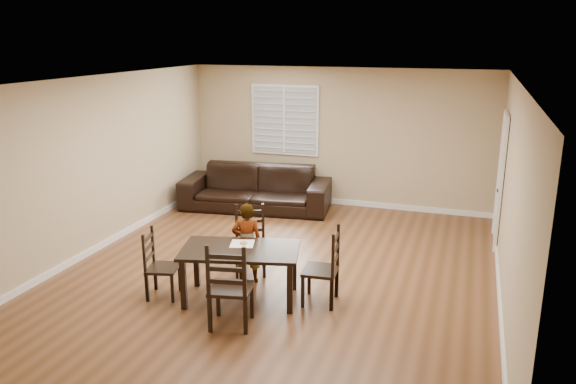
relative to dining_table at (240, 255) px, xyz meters
The scene contains 11 objects.
ground 1.21m from the dining_table, 80.69° to the left, with size 7.00×7.00×0.00m, color brown.
room 1.72m from the dining_table, 80.40° to the left, with size 6.04×7.04×2.72m.
dining_table is the anchor object (origin of this frame).
chair_near 0.96m from the dining_table, 104.67° to the left, with size 0.56×0.54×0.97m.
chair_far 0.81m from the dining_table, 76.82° to the right, with size 0.55×0.53×1.06m.
chair_left 1.14m from the dining_table, 166.40° to the right, with size 0.46×0.48×0.90m.
chair_right 1.14m from the dining_table, 12.60° to the left, with size 0.45×0.48×1.00m.
child 0.53m from the dining_table, 103.57° to the left, with size 0.41×0.27×1.13m, color gray.
napkin 0.19m from the dining_table, 103.57° to the left, with size 0.30×0.30×0.00m, color beige.
donut 0.20m from the dining_table, 97.23° to the left, with size 0.10×0.10×0.03m.
sofa 3.92m from the dining_table, 108.83° to the left, with size 2.85×1.11×0.83m, color black.
Camera 1 is at (2.49, -7.11, 3.27)m, focal length 35.00 mm.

